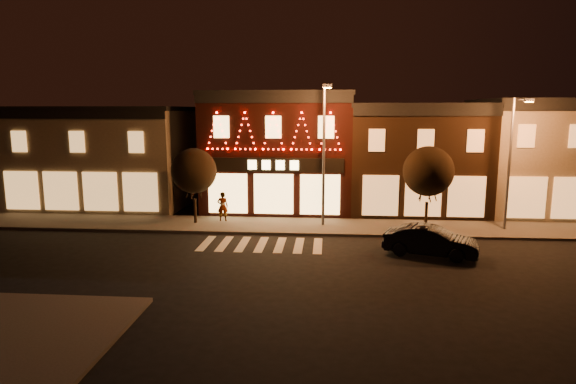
# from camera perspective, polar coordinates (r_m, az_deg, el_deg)

# --- Properties ---
(ground) EXTENTS (120.00, 120.00, 0.00)m
(ground) POSITION_cam_1_polar(r_m,az_deg,el_deg) (22.11, -4.58, -9.03)
(ground) COLOR black
(ground) RESTS_ON ground
(sidewalk_far) EXTENTS (44.00, 4.00, 0.15)m
(sidewalk_far) POSITION_cam_1_polar(r_m,az_deg,el_deg) (29.54, 1.75, -4.04)
(sidewalk_far) COLOR #47423D
(sidewalk_far) RESTS_ON ground
(sidewalk_near) EXTENTS (7.00, 7.00, 0.15)m
(sidewalk_near) POSITION_cam_1_polar(r_m,az_deg,el_deg) (17.92, -30.65, -14.76)
(sidewalk_near) COLOR #47423D
(sidewalk_near) RESTS_ON ground
(building_left) EXTENTS (12.20, 8.28, 7.30)m
(building_left) POSITION_cam_1_polar(r_m,az_deg,el_deg) (38.51, -20.67, 3.97)
(building_left) COLOR #776C55
(building_left) RESTS_ON ground
(building_pulp) EXTENTS (10.20, 8.34, 8.30)m
(building_pulp) POSITION_cam_1_polar(r_m,az_deg,el_deg) (34.93, -0.99, 4.89)
(building_pulp) COLOR black
(building_pulp) RESTS_ON ground
(building_right_a) EXTENTS (9.20, 8.28, 7.50)m
(building_right_a) POSITION_cam_1_polar(r_m,az_deg,el_deg) (35.33, 14.57, 3.99)
(building_right_a) COLOR black
(building_right_a) RESTS_ON ground
(building_right_b) EXTENTS (9.20, 8.28, 7.80)m
(building_right_b) POSITION_cam_1_polar(r_m,az_deg,el_deg) (37.91, 28.13, 3.75)
(building_right_b) COLOR #776C55
(building_right_b) RESTS_ON ground
(streetlamp_mid) EXTENTS (0.55, 1.93, 8.39)m
(streetlamp_mid) POSITION_cam_1_polar(r_m,az_deg,el_deg) (28.66, 4.30, 5.64)
(streetlamp_mid) COLOR #59595E
(streetlamp_mid) RESTS_ON sidewalk_far
(streetlamp_right) EXTENTS (0.56, 1.74, 7.59)m
(streetlamp_right) POSITION_cam_1_polar(r_m,az_deg,el_deg) (30.45, 24.93, 4.12)
(streetlamp_right) COLOR #59595E
(streetlamp_right) RESTS_ON sidewalk_far
(tree_left) EXTENTS (2.77, 2.77, 4.62)m
(tree_left) POSITION_cam_1_polar(r_m,az_deg,el_deg) (30.11, -11.04, 2.45)
(tree_left) COLOR black
(tree_left) RESTS_ON sidewalk_far
(tree_right) EXTENTS (2.91, 2.91, 4.87)m
(tree_right) POSITION_cam_1_polar(r_m,az_deg,el_deg) (29.16, 16.22, 2.36)
(tree_right) COLOR black
(tree_right) RESTS_ON sidewalk_far
(dark_sedan) EXTENTS (4.75, 2.88, 1.48)m
(dark_sedan) POSITION_cam_1_polar(r_m,az_deg,el_deg) (24.77, 16.46, -5.56)
(dark_sedan) COLOR black
(dark_sedan) RESTS_ON ground
(pedestrian) EXTENTS (0.72, 0.52, 1.85)m
(pedestrian) POSITION_cam_1_polar(r_m,az_deg,el_deg) (30.70, -7.71, -1.69)
(pedestrian) COLOR gray
(pedestrian) RESTS_ON sidewalk_far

